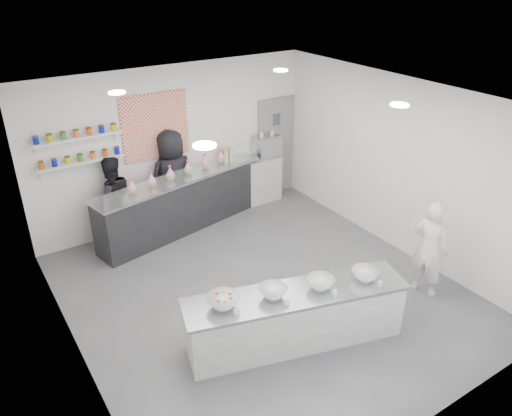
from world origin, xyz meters
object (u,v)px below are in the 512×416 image
at_px(staff_left, 113,200).
at_px(espresso_ledge, 251,181).
at_px(prep_counter, 296,317).
at_px(espresso_machine, 267,146).
at_px(staff_right, 173,179).
at_px(back_bar, 182,203).
at_px(woman_prep, 430,249).

bearing_deg(staff_left, espresso_ledge, -179.45).
relative_size(prep_counter, espresso_machine, 5.62).
bearing_deg(espresso_ledge, staff_right, 179.39).
distance_m(staff_left, staff_right, 1.18).
height_order(back_bar, espresso_ledge, back_bar).
xyz_separation_m(espresso_ledge, staff_right, (-1.72, 0.02, 0.45)).
xyz_separation_m(prep_counter, woman_prep, (2.35, -0.19, 0.37)).
distance_m(back_bar, woman_prep, 4.49).
distance_m(woman_prep, staff_right, 4.71).
relative_size(prep_counter, staff_right, 1.57).
distance_m(espresso_ledge, staff_left, 2.91).
height_order(espresso_ledge, espresso_machine, espresso_machine).
bearing_deg(espresso_machine, staff_left, 179.68).
xyz_separation_m(back_bar, espresso_ledge, (1.69, 0.23, -0.04)).
distance_m(espresso_ledge, staff_right, 1.77).
relative_size(espresso_ledge, woman_prep, 0.86).
bearing_deg(prep_counter, back_bar, 103.90).
relative_size(back_bar, espresso_ledge, 2.57).
xyz_separation_m(espresso_ledge, espresso_machine, (0.40, 0.00, 0.70)).
bearing_deg(staff_left, staff_right, -179.08).
bearing_deg(espresso_machine, espresso_ledge, 180.00).
xyz_separation_m(prep_counter, espresso_ledge, (1.80, 3.93, 0.09)).
bearing_deg(prep_counter, espresso_machine, 76.45).
distance_m(prep_counter, staff_right, 3.98).
bearing_deg(espresso_machine, prep_counter, -119.25).
bearing_deg(back_bar, espresso_ledge, -3.96).
relative_size(espresso_machine, staff_left, 0.32).
relative_size(staff_left, staff_right, 0.86).
distance_m(prep_counter, staff_left, 4.11).
distance_m(espresso_machine, staff_right, 2.13).
distance_m(prep_counter, espresso_machine, 4.57).
distance_m(espresso_machine, staff_left, 3.31).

